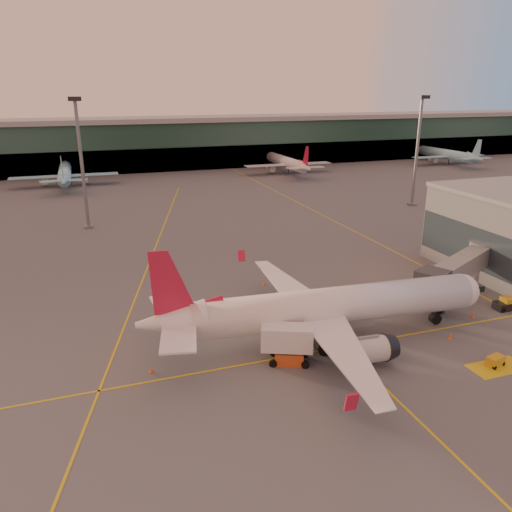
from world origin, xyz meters
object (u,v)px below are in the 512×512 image
object	(u,v)px
main_airplane	(324,309)
pushback_tug	(507,305)
catering_truck	(288,342)
gpu_cart	(495,361)

from	to	relation	value
main_airplane	pushback_tug	size ratio (longest dim) A/B	12.41
catering_truck	pushback_tug	bearing A→B (deg)	28.49
catering_truck	pushback_tug	distance (m)	31.93
gpu_cart	pushback_tug	distance (m)	15.88
catering_truck	gpu_cart	size ratio (longest dim) A/B	2.81
gpu_cart	catering_truck	bearing A→B (deg)	145.79
main_airplane	catering_truck	world-z (taller)	main_airplane
catering_truck	gpu_cart	xyz separation A→B (m)	(19.87, -7.71, -1.80)
main_airplane	catering_truck	bearing A→B (deg)	-147.14
pushback_tug	main_airplane	bearing A→B (deg)	-176.55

